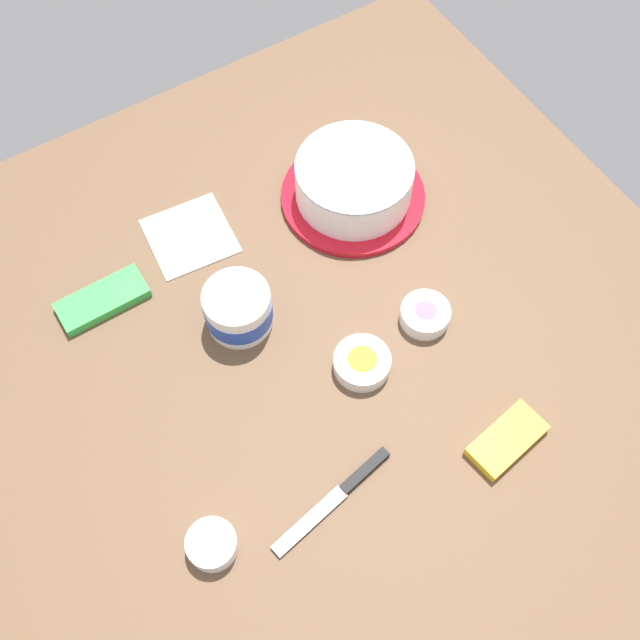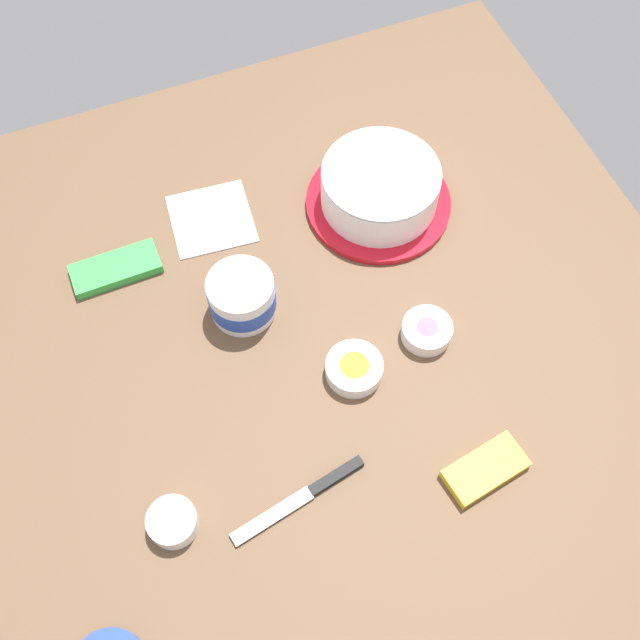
# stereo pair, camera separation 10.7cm
# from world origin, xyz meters

# --- Properties ---
(ground_plane) EXTENTS (1.54, 1.54, 0.00)m
(ground_plane) POSITION_xyz_m (0.00, 0.00, 0.00)
(ground_plane) COLOR brown
(frosted_cake) EXTENTS (0.28, 0.28, 0.11)m
(frosted_cake) POSITION_xyz_m (-0.31, -0.32, 0.05)
(frosted_cake) COLOR red
(frosted_cake) RESTS_ON ground_plane
(frosting_tub) EXTENTS (0.12, 0.12, 0.09)m
(frosting_tub) POSITION_xyz_m (0.00, -0.20, 0.04)
(frosting_tub) COLOR white
(frosting_tub) RESTS_ON ground_plane
(spreading_knife) EXTENTS (0.24, 0.06, 0.01)m
(spreading_knife) POSITION_xyz_m (0.01, 0.15, 0.01)
(spreading_knife) COLOR silver
(spreading_knife) RESTS_ON ground_plane
(sprinkle_bowl_pink) EXTENTS (0.09, 0.09, 0.03)m
(sprinkle_bowl_pink) POSITION_xyz_m (-0.28, -0.03, 0.02)
(sprinkle_bowl_pink) COLOR white
(sprinkle_bowl_pink) RESTS_ON ground_plane
(sprinkle_bowl_green) EXTENTS (0.08, 0.08, 0.04)m
(sprinkle_bowl_green) POSITION_xyz_m (0.22, 0.12, 0.02)
(sprinkle_bowl_green) COLOR white
(sprinkle_bowl_green) RESTS_ON ground_plane
(sprinkle_bowl_yellow) EXTENTS (0.10, 0.10, 0.03)m
(sprinkle_bowl_yellow) POSITION_xyz_m (-0.13, -0.01, 0.02)
(sprinkle_bowl_yellow) COLOR white
(sprinkle_bowl_yellow) RESTS_ON ground_plane
(candy_box_lower) EXTENTS (0.16, 0.07, 0.02)m
(candy_box_lower) POSITION_xyz_m (0.19, -0.36, 0.01)
(candy_box_lower) COLOR green
(candy_box_lower) RESTS_ON ground_plane
(candy_box_upper) EXTENTS (0.14, 0.09, 0.02)m
(candy_box_upper) POSITION_xyz_m (-0.26, 0.22, 0.01)
(candy_box_upper) COLOR yellow
(candy_box_upper) RESTS_ON ground_plane
(paper_napkin) EXTENTS (0.16, 0.16, 0.01)m
(paper_napkin) POSITION_xyz_m (-0.01, -0.41, 0.00)
(paper_napkin) COLOR white
(paper_napkin) RESTS_ON ground_plane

